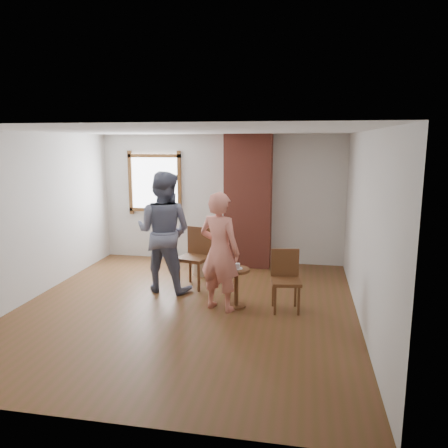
{
  "coord_description": "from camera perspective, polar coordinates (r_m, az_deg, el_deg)",
  "views": [
    {
      "loc": [
        1.69,
        -5.97,
        2.46
      ],
      "look_at": [
        0.43,
        0.8,
        1.15
      ],
      "focal_mm": 35.0,
      "sensor_mm": 36.0,
      "label": 1
    }
  ],
  "objects": [
    {
      "name": "dining_chair_right",
      "position": [
        6.53,
        8.03,
        -6.81
      ],
      "size": [
        0.48,
        0.48,
        0.89
      ],
      "rotation": [
        0.0,
        0.0,
        0.16
      ],
      "color": "brown",
      "rests_on": "ground"
    },
    {
      "name": "cake_slice",
      "position": [
        6.5,
        1.72,
        -5.53
      ],
      "size": [
        0.08,
        0.07,
        0.06
      ],
      "primitive_type": "cube",
      "color": "white",
      "rests_on": "cake_plate"
    },
    {
      "name": "cake_plate",
      "position": [
        6.51,
        1.63,
        -5.81
      ],
      "size": [
        0.18,
        0.18,
        0.01
      ],
      "primitive_type": "cylinder",
      "color": "white",
      "rests_on": "side_table"
    },
    {
      "name": "dining_chair_left",
      "position": [
        7.51,
        -3.63,
        -3.88
      ],
      "size": [
        0.58,
        0.58,
        1.01
      ],
      "rotation": [
        0.0,
        0.0,
        -0.26
      ],
      "color": "brown",
      "rests_on": "ground"
    },
    {
      "name": "man",
      "position": [
        7.25,
        -7.87,
        -1.02
      ],
      "size": [
        1.06,
        0.87,
        1.99
      ],
      "primitive_type": "imported",
      "rotation": [
        0.0,
        0.0,
        3.01
      ],
      "color": "#161A3C",
      "rests_on": "ground"
    },
    {
      "name": "ground",
      "position": [
        6.68,
        -4.99,
        -10.89
      ],
      "size": [
        5.5,
        5.5,
        0.0
      ],
      "primitive_type": "plane",
      "color": "brown",
      "rests_on": "ground"
    },
    {
      "name": "side_table",
      "position": [
        6.57,
        1.62,
        -7.49
      ],
      "size": [
        0.4,
        0.4,
        0.6
      ],
      "color": "brown",
      "rests_on": "ground"
    },
    {
      "name": "brick_chimney",
      "position": [
        8.62,
        3.18,
        3.01
      ],
      "size": [
        0.9,
        0.5,
        2.6
      ],
      "primitive_type": "cube",
      "color": "#A04939",
      "rests_on": "ground"
    },
    {
      "name": "person_pink",
      "position": [
        6.35,
        -0.59,
        -3.64
      ],
      "size": [
        0.75,
        0.61,
        1.76
      ],
      "primitive_type": "imported",
      "rotation": [
        0.0,
        0.0,
        2.79
      ],
      "color": "#E68573",
      "rests_on": "ground"
    },
    {
      "name": "room_shell",
      "position": [
        6.84,
        -4.33,
        5.27
      ],
      "size": [
        5.04,
        5.52,
        2.62
      ],
      "color": "silver",
      "rests_on": "ground"
    },
    {
      "name": "dark_pot",
      "position": [
        8.65,
        -3.71,
        -5.24
      ],
      "size": [
        0.18,
        0.18,
        0.16
      ],
      "primitive_type": "cylinder",
      "rotation": [
        0.0,
        0.0,
        0.17
      ],
      "color": "black",
      "rests_on": "ground"
    },
    {
      "name": "stoneware_crock",
      "position": [
        8.2,
        -2.83,
        -4.87
      ],
      "size": [
        0.5,
        0.5,
        0.5
      ],
      "primitive_type": "cylinder",
      "rotation": [
        0.0,
        0.0,
        -0.33
      ],
      "color": "#C6AD8F",
      "rests_on": "ground"
    }
  ]
}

